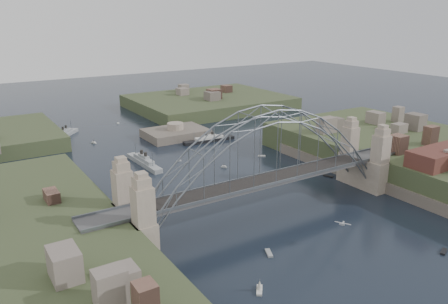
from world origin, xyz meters
The scene contains 21 objects.
ground centered at (0.00, 0.00, 0.00)m, with size 500.00×500.00×0.00m, color black.
bridge centered at (0.00, 0.00, 12.32)m, with size 84.00×13.80×24.60m.
shore_east centered at (57.32, 0.00, 1.97)m, with size 50.50×90.00×12.00m.
headland_ne centered at (50.00, 110.00, 0.75)m, with size 70.00×55.00×9.50m, color #384425.
fort_island centered at (12.00, 70.00, -0.34)m, with size 22.00×16.00×9.40m.
wharf_shed centered at (44.00, -14.00, 10.00)m, with size 20.00×8.00×4.00m, color #592D26.
naval_cruiser_near centered at (-10.14, 46.93, 0.91)m, with size 3.46×19.66×5.87m.
naval_cruiser_far centered at (-22.21, 92.79, 0.86)m, with size 12.47×13.70×5.50m.
ocean_liner centered at (19.33, 58.20, 0.74)m, with size 19.57×3.79×4.77m.
aeroplane centered at (3.32, -19.50, 4.82)m, with size 1.90×2.86×0.46m.
small_boat_a centered at (-17.76, 15.71, 0.29)m, with size 1.90×2.15×1.43m.
small_boat_b centered at (8.65, 31.64, 0.29)m, with size 1.69×1.78×1.43m.
small_boat_c centered at (-10.53, -14.37, 0.15)m, with size 2.03×3.00×0.45m.
small_boat_d centered at (24.80, 34.43, 0.15)m, with size 2.39×1.91×0.45m.
small_boat_e centered at (-35.88, 51.48, 0.68)m, with size 2.85×3.51×2.38m.
small_boat_f centered at (0.20, 44.16, 0.15)m, with size 1.68×0.64×0.45m.
small_boat_g centered at (17.99, -31.91, 0.15)m, with size 2.65×1.74×0.45m.
small_boat_h centered at (-16.05, 78.12, 0.29)m, with size 1.55×1.87×1.43m.
small_boat_i centered at (29.29, 9.70, 0.15)m, with size 1.82×2.82×0.45m.
small_boat_j centered at (-19.19, -22.90, 0.79)m, with size 2.49×2.79×2.38m.
small_boat_k centered at (1.24, 101.83, 0.15)m, with size 1.62×1.87×0.45m.
Camera 1 is at (-57.77, -72.55, 43.59)m, focal length 35.53 mm.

